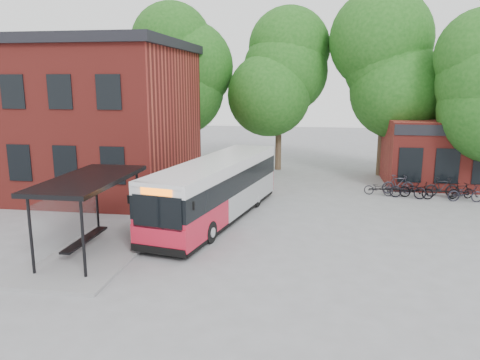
# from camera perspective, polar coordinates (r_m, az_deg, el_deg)

# --- Properties ---
(ground) EXTENTS (100.00, 100.00, 0.00)m
(ground) POSITION_cam_1_polar(r_m,az_deg,el_deg) (17.97, -2.86, -8.51)
(ground) COLOR gray
(station_building) EXTENTS (18.40, 10.40, 8.50)m
(station_building) POSITION_cam_1_polar(r_m,az_deg,el_deg) (30.42, -24.08, 7.09)
(station_building) COLOR maroon
(station_building) RESTS_ON ground
(bus_shelter) EXTENTS (3.60, 7.00, 2.90)m
(bus_shelter) POSITION_cam_1_polar(r_m,az_deg,el_deg) (18.08, -17.72, -4.13)
(bus_shelter) COLOR black
(bus_shelter) RESTS_ON ground
(bike_rail) EXTENTS (5.20, 0.10, 0.38)m
(bike_rail) POSITION_cam_1_polar(r_m,az_deg,el_deg) (27.77, 20.76, -1.51)
(bike_rail) COLOR black
(bike_rail) RESTS_ON ground
(tree_0) EXTENTS (7.92, 7.92, 11.00)m
(tree_0) POSITION_cam_1_polar(r_m,az_deg,el_deg) (33.85, -7.44, 10.52)
(tree_0) COLOR #1B5015
(tree_0) RESTS_ON ground
(tree_1) EXTENTS (7.92, 7.92, 10.40)m
(tree_1) POSITION_cam_1_polar(r_m,az_deg,el_deg) (33.58, 4.79, 10.06)
(tree_1) COLOR #1B5015
(tree_1) RESTS_ON ground
(tree_2) EXTENTS (7.92, 7.92, 11.00)m
(tree_2) POSITION_cam_1_polar(r_m,az_deg,el_deg) (32.79, 17.15, 10.06)
(tree_2) COLOR #1B5015
(tree_2) RESTS_ON ground
(city_bus) EXTENTS (4.43, 11.16, 2.77)m
(city_bus) POSITION_cam_1_polar(r_m,az_deg,el_deg) (21.49, -2.80, -1.23)
(city_bus) COLOR red
(city_bus) RESTS_ON ground
(bicycle_0) EXTENTS (1.68, 0.92, 0.84)m
(bicycle_0) POSITION_cam_1_polar(r_m,az_deg,el_deg) (27.31, 16.54, -0.95)
(bicycle_0) COLOR #27262C
(bicycle_0) RESTS_ON ground
(bicycle_1) EXTENTS (1.88, 0.77, 1.10)m
(bicycle_1) POSITION_cam_1_polar(r_m,az_deg,el_deg) (28.02, 18.70, -0.50)
(bicycle_1) COLOR #2D2C36
(bicycle_1) RESTS_ON ground
(bicycle_2) EXTENTS (2.00, 1.02, 1.00)m
(bicycle_2) POSITION_cam_1_polar(r_m,az_deg,el_deg) (27.12, 19.78, -1.08)
(bicycle_2) COLOR black
(bicycle_2) RESTS_ON ground
(bicycle_4) EXTENTS (1.89, 1.11, 0.94)m
(bicycle_4) POSITION_cam_1_polar(r_m,az_deg,el_deg) (27.31, 20.69, -1.12)
(bicycle_4) COLOR black
(bicycle_4) RESTS_ON ground
(bicycle_5) EXTENTS (1.84, 0.63, 1.09)m
(bicycle_5) POSITION_cam_1_polar(r_m,az_deg,el_deg) (28.13, 23.38, -0.82)
(bicycle_5) COLOR black
(bicycle_5) RESTS_ON ground
(bicycle_6) EXTENTS (1.79, 0.66, 0.93)m
(bicycle_6) POSITION_cam_1_polar(r_m,az_deg,el_deg) (27.50, 25.79, -1.47)
(bicycle_6) COLOR #20202A
(bicycle_6) RESTS_ON ground
(bicycle_7) EXTENTS (1.53, 0.83, 0.88)m
(bicycle_7) POSITION_cam_1_polar(r_m,az_deg,el_deg) (28.10, 25.32, -1.21)
(bicycle_7) COLOR black
(bicycle_7) RESTS_ON ground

